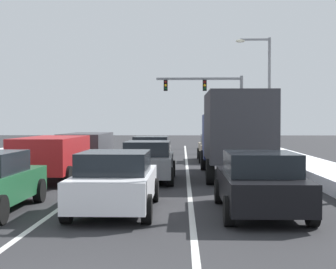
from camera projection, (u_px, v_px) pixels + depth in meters
ground_plane at (147, 175)px, 21.59m from camera, size 120.00×120.00×0.00m
lane_stripe_between_right_lane_and_center_lane at (187, 167)px, 25.40m from camera, size 0.14×42.50×0.01m
lane_stripe_between_center_lane_and_left_lane at (119, 166)px, 25.50m from camera, size 0.14×42.50×0.01m
snow_bank_right_shoulder at (294, 162)px, 25.25m from camera, size 2.10×42.50×0.48m
snow_bank_left_shoulder at (13, 157)px, 25.64m from camera, size 1.24×42.50×0.92m
sedan_black_right_lane_nearest at (260, 183)px, 12.47m from camera, size 2.00×4.50×1.51m
box_truck_right_lane_second at (235, 130)px, 20.58m from camera, size 2.53×7.20×3.36m
sedan_tan_right_lane_third at (216, 148)px, 28.90m from camera, size 2.00×4.50×1.51m
sedan_white_center_lane_nearest at (115, 181)px, 12.77m from camera, size 2.00×4.50×1.51m
sedan_gray_center_lane_second at (148, 161)px, 19.28m from camera, size 2.00×4.50×1.51m
sedan_silver_center_lane_third at (151, 151)px, 25.35m from camera, size 2.00×4.50×1.51m
suv_red_left_lane_second at (52, 154)px, 19.12m from camera, size 2.16×4.90×1.67m
suv_charcoal_left_lane_third at (87, 147)px, 25.01m from camera, size 2.16×4.90×1.67m
traffic_light_gantry at (215, 95)px, 44.50m from camera, size 7.54×0.47×6.20m
street_lamp_right_mid at (265, 84)px, 38.61m from camera, size 2.66×0.36×8.56m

